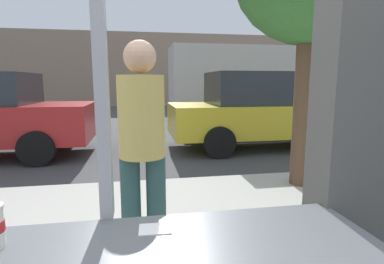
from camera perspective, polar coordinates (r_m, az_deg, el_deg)
name	(u,v)px	position (r m, az deg, el deg)	size (l,w,h in m)	color
ground_plane	(135,133)	(9.26, -10.69, -0.11)	(60.00, 60.00, 0.00)	#424244
sidewalk_strip	(128,234)	(3.09, -12.03, -18.26)	(16.00, 2.80, 0.13)	#B2ADA3
building_facade_far	(136,70)	(20.26, -10.56, 11.40)	(28.00, 1.20, 4.59)	gray
napkin_wrapper	(155,229)	(1.19, -6.94, -17.65)	(0.12, 0.09, 0.00)	white
parked_car_yellow	(266,110)	(7.18, 13.78, 4.08)	(4.50, 1.95, 1.71)	gold
box_truck	(254,80)	(13.13, 11.64, 9.58)	(7.29, 2.44, 2.90)	beige
pedestrian	(142,143)	(2.13, -9.37, -2.10)	(0.32, 0.32, 1.63)	#2A4B49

